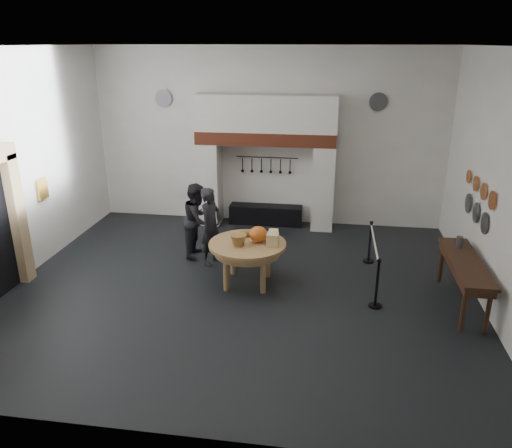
# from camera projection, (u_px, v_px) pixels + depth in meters

# --- Properties ---
(floor) EXTENTS (9.00, 8.00, 0.02)m
(floor) POSITION_uv_depth(u_px,v_px,m) (241.00, 287.00, 9.86)
(floor) COLOR black
(floor) RESTS_ON ground
(ceiling) EXTENTS (9.00, 8.00, 0.02)m
(ceiling) POSITION_uv_depth(u_px,v_px,m) (239.00, 46.00, 8.30)
(ceiling) COLOR silver
(ceiling) RESTS_ON wall_back
(wall_back) EXTENTS (9.00, 0.02, 4.50)m
(wall_back) POSITION_uv_depth(u_px,v_px,m) (268.00, 138.00, 12.79)
(wall_back) COLOR white
(wall_back) RESTS_ON floor
(wall_front) EXTENTS (9.00, 0.02, 4.50)m
(wall_front) POSITION_uv_depth(u_px,v_px,m) (174.00, 271.00, 5.37)
(wall_front) COLOR white
(wall_front) RESTS_ON floor
(wall_left) EXTENTS (0.02, 8.00, 4.50)m
(wall_left) POSITION_uv_depth(u_px,v_px,m) (13.00, 168.00, 9.70)
(wall_left) COLOR white
(wall_left) RESTS_ON floor
(wall_right) EXTENTS (0.02, 8.00, 4.50)m
(wall_right) POSITION_uv_depth(u_px,v_px,m) (501.00, 187.00, 8.46)
(wall_right) COLOR white
(wall_right) RESTS_ON floor
(chimney_pier_left) EXTENTS (0.55, 0.70, 2.15)m
(chimney_pier_left) POSITION_uv_depth(u_px,v_px,m) (210.00, 183.00, 13.08)
(chimney_pier_left) COLOR silver
(chimney_pier_left) RESTS_ON floor
(chimney_pier_right) EXTENTS (0.55, 0.70, 2.15)m
(chimney_pier_right) POSITION_uv_depth(u_px,v_px,m) (323.00, 188.00, 12.67)
(chimney_pier_right) COLOR silver
(chimney_pier_right) RESTS_ON floor
(hearth_brick_band) EXTENTS (3.50, 0.72, 0.32)m
(hearth_brick_band) POSITION_uv_depth(u_px,v_px,m) (266.00, 138.00, 12.45)
(hearth_brick_band) COLOR #9E442B
(hearth_brick_band) RESTS_ON chimney_pier_left
(chimney_hood) EXTENTS (3.50, 0.70, 0.90)m
(chimney_hood) POSITION_uv_depth(u_px,v_px,m) (266.00, 113.00, 12.24)
(chimney_hood) COLOR silver
(chimney_hood) RESTS_ON hearth_brick_band
(iron_range) EXTENTS (1.90, 0.45, 0.50)m
(iron_range) POSITION_uv_depth(u_px,v_px,m) (266.00, 215.00, 13.22)
(iron_range) COLOR black
(iron_range) RESTS_ON floor
(utensil_rail) EXTENTS (1.60, 0.02, 0.02)m
(utensil_rail) POSITION_uv_depth(u_px,v_px,m) (267.00, 157.00, 12.89)
(utensil_rail) COLOR black
(utensil_rail) RESTS_ON wall_back
(door_jamb_far) EXTENTS (0.22, 0.30, 2.60)m
(door_jamb_far) POSITION_uv_depth(u_px,v_px,m) (17.00, 220.00, 9.74)
(door_jamb_far) COLOR tan
(door_jamb_far) RESTS_ON floor
(wall_plaque) EXTENTS (0.05, 0.34, 0.44)m
(wall_plaque) POSITION_uv_depth(u_px,v_px,m) (43.00, 189.00, 10.66)
(wall_plaque) COLOR gold
(wall_plaque) RESTS_ON wall_left
(work_table) EXTENTS (1.71, 1.71, 0.07)m
(work_table) POSITION_uv_depth(u_px,v_px,m) (247.00, 244.00, 9.74)
(work_table) COLOR #A77E4F
(work_table) RESTS_ON floor
(pumpkin) EXTENTS (0.36, 0.36, 0.31)m
(pumpkin) POSITION_uv_depth(u_px,v_px,m) (258.00, 234.00, 9.74)
(pumpkin) COLOR orange
(pumpkin) RESTS_ON work_table
(cheese_block_big) EXTENTS (0.22, 0.22, 0.24)m
(cheese_block_big) POSITION_uv_depth(u_px,v_px,m) (273.00, 239.00, 9.58)
(cheese_block_big) COLOR #D7C180
(cheese_block_big) RESTS_ON work_table
(cheese_block_small) EXTENTS (0.18, 0.18, 0.20)m
(cheese_block_small) POSITION_uv_depth(u_px,v_px,m) (273.00, 235.00, 9.86)
(cheese_block_small) COLOR #ECDB8D
(cheese_block_small) RESTS_ON work_table
(wicker_basket) EXTENTS (0.36, 0.36, 0.22)m
(wicker_basket) POSITION_uv_depth(u_px,v_px,m) (238.00, 240.00, 9.58)
(wicker_basket) COLOR olive
(wicker_basket) RESTS_ON work_table
(bread_loaf) EXTENTS (0.31, 0.18, 0.13)m
(bread_loaf) POSITION_uv_depth(u_px,v_px,m) (245.00, 233.00, 10.05)
(bread_loaf) COLOR #A65F3B
(bread_loaf) RESTS_ON work_table
(visitor_near) EXTENTS (0.60, 0.72, 1.71)m
(visitor_near) POSITION_uv_depth(u_px,v_px,m) (211.00, 226.00, 10.66)
(visitor_near) COLOR black
(visitor_near) RESTS_ON floor
(visitor_far) EXTENTS (0.68, 0.85, 1.67)m
(visitor_far) POSITION_uv_depth(u_px,v_px,m) (198.00, 220.00, 11.09)
(visitor_far) COLOR black
(visitor_far) RESTS_ON floor
(side_table) EXTENTS (0.55, 2.20, 0.06)m
(side_table) POSITION_uv_depth(u_px,v_px,m) (466.00, 262.00, 8.90)
(side_table) COLOR #3D2216
(side_table) RESTS_ON floor
(pewter_jug) EXTENTS (0.12, 0.12, 0.22)m
(pewter_jug) POSITION_uv_depth(u_px,v_px,m) (459.00, 242.00, 9.41)
(pewter_jug) COLOR #545359
(pewter_jug) RESTS_ON side_table
(copper_pan_a) EXTENTS (0.03, 0.34, 0.34)m
(copper_pan_a) POSITION_uv_depth(u_px,v_px,m) (492.00, 200.00, 8.75)
(copper_pan_a) COLOR #C6662D
(copper_pan_a) RESTS_ON wall_right
(copper_pan_b) EXTENTS (0.03, 0.32, 0.32)m
(copper_pan_b) POSITION_uv_depth(u_px,v_px,m) (483.00, 191.00, 9.26)
(copper_pan_b) COLOR #C6662D
(copper_pan_b) RESTS_ON wall_right
(copper_pan_c) EXTENTS (0.03, 0.30, 0.30)m
(copper_pan_c) POSITION_uv_depth(u_px,v_px,m) (476.00, 184.00, 9.77)
(copper_pan_c) COLOR #C6662D
(copper_pan_c) RESTS_ON wall_right
(copper_pan_d) EXTENTS (0.03, 0.28, 0.28)m
(copper_pan_d) POSITION_uv_depth(u_px,v_px,m) (469.00, 177.00, 10.28)
(copper_pan_d) COLOR #C6662D
(copper_pan_d) RESTS_ON wall_right
(pewter_plate_left) EXTENTS (0.03, 0.40, 0.40)m
(pewter_plate_left) POSITION_uv_depth(u_px,v_px,m) (484.00, 223.00, 9.11)
(pewter_plate_left) COLOR #4C4C51
(pewter_plate_left) RESTS_ON wall_right
(pewter_plate_mid) EXTENTS (0.03, 0.40, 0.40)m
(pewter_plate_mid) POSITION_uv_depth(u_px,v_px,m) (476.00, 213.00, 9.67)
(pewter_plate_mid) COLOR #4C4C51
(pewter_plate_mid) RESTS_ON wall_right
(pewter_plate_right) EXTENTS (0.03, 0.40, 0.40)m
(pewter_plate_right) POSITION_uv_depth(u_px,v_px,m) (468.00, 203.00, 10.22)
(pewter_plate_right) COLOR #4C4C51
(pewter_plate_right) RESTS_ON wall_right
(pewter_plate_back_left) EXTENTS (0.44, 0.03, 0.44)m
(pewter_plate_back_left) POSITION_uv_depth(u_px,v_px,m) (164.00, 98.00, 12.80)
(pewter_plate_back_left) COLOR #4C4C51
(pewter_plate_back_left) RESTS_ON wall_back
(pewter_plate_back_right) EXTENTS (0.44, 0.03, 0.44)m
(pewter_plate_back_right) POSITION_uv_depth(u_px,v_px,m) (378.00, 102.00, 12.06)
(pewter_plate_back_right) COLOR #4C4C51
(pewter_plate_back_right) RESTS_ON wall_back
(barrier_post_near) EXTENTS (0.05, 0.05, 0.90)m
(barrier_post_near) POSITION_uv_depth(u_px,v_px,m) (377.00, 284.00, 8.99)
(barrier_post_near) COLOR black
(barrier_post_near) RESTS_ON floor
(barrier_post_far) EXTENTS (0.05, 0.05, 0.90)m
(barrier_post_far) POSITION_uv_depth(u_px,v_px,m) (370.00, 243.00, 10.85)
(barrier_post_far) COLOR black
(barrier_post_far) RESTS_ON floor
(barrier_rope) EXTENTS (0.04, 2.00, 0.04)m
(barrier_rope) POSITION_uv_depth(u_px,v_px,m) (375.00, 243.00, 9.78)
(barrier_rope) COLOR silver
(barrier_rope) RESTS_ON barrier_post_near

